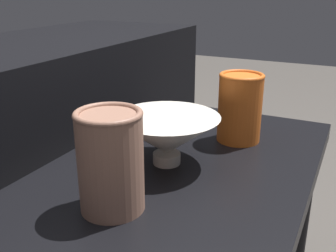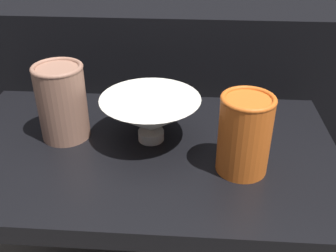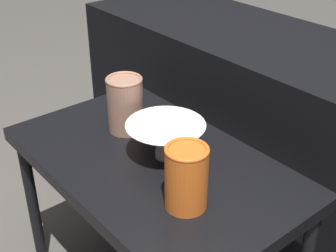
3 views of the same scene
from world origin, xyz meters
TOP-DOWN VIEW (x-y plane):
  - table at (0.00, 0.00)m, footprint 0.82×0.49m
  - couch_backdrop at (0.00, 0.56)m, footprint 1.69×0.50m
  - bowl at (0.02, 0.03)m, footprint 0.21×0.21m
  - vase_textured_left at (-0.17, 0.04)m, footprint 0.11×0.11m
  - vase_colorful_right at (0.20, -0.06)m, footprint 0.10×0.10m

SIDE VIEW (x-z plane):
  - couch_backdrop at x=0.00m, z-range 0.00..0.71m
  - table at x=0.00m, z-range 0.21..0.73m
  - bowl at x=0.02m, z-range 0.53..0.63m
  - vase_colorful_right at x=0.20m, z-range 0.53..0.68m
  - vase_textured_left at x=-0.17m, z-range 0.53..0.69m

